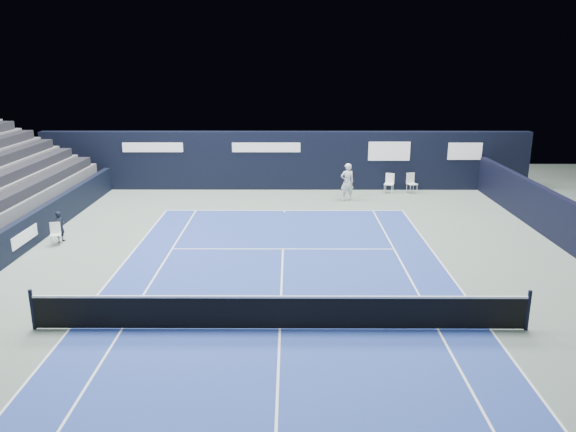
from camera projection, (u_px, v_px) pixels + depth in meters
name	position (u px, v px, depth m)	size (l,w,h in m)	color
ground	(281.00, 298.00, 16.53)	(48.00, 48.00, 0.00)	slate
court_surface	(280.00, 329.00, 14.61)	(10.97, 23.77, 0.01)	navy
enclosure_wall_right	(575.00, 229.00, 20.10)	(0.30, 22.00, 1.80)	black
folding_chair_back_a	(389.00, 182.00, 29.42)	(0.58, 0.57, 1.03)	white
folding_chair_back_b	(411.00, 182.00, 29.39)	(0.58, 0.57, 1.05)	silver
line_judge_chair	(55.00, 232.00, 21.17)	(0.46, 0.45, 0.86)	white
line_judge	(60.00, 227.00, 21.44)	(0.44, 0.29, 1.21)	black
court_markings	(280.00, 329.00, 14.60)	(11.03, 23.83, 0.00)	white
tennis_net	(280.00, 311.00, 14.47)	(12.90, 0.10, 1.10)	black
back_sponsor_wall	(285.00, 160.00, 30.08)	(26.00, 0.63, 3.10)	black
side_barrier_left	(20.00, 237.00, 20.23)	(0.33, 22.00, 1.20)	black
tennis_player	(347.00, 182.00, 27.73)	(0.77, 0.91, 1.87)	silver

